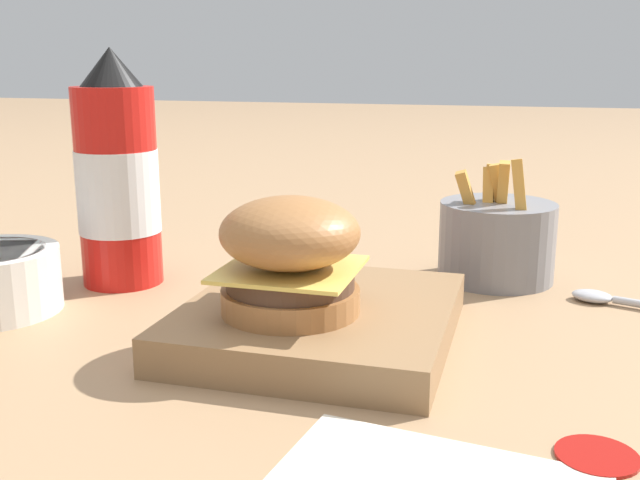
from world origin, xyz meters
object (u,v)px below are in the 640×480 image
Objects in this scene: burger at (290,255)px; fries_basket at (497,240)px; ketchup_bottle at (118,180)px; serving_board at (320,320)px; spoon at (622,301)px.

fries_basket is at bearing 149.09° from burger.
serving_board is at bearing 67.65° from ketchup_bottle.
ketchup_bottle reaches higher than serving_board.
serving_board is at bearing 150.68° from burger.
fries_basket is 0.87× the size of spoon.
spoon is at bearing 121.90° from serving_board.
ketchup_bottle is (-0.12, -0.21, 0.03)m from burger.
spoon is (-0.15, 0.24, -0.01)m from serving_board.
fries_basket is (-0.11, 0.35, -0.06)m from ketchup_bottle.
burger is 0.31m from spoon.
burger is 0.46× the size of ketchup_bottle.
fries_basket is at bearing 107.46° from ketchup_bottle.
fries_basket is (-0.20, 0.12, 0.03)m from serving_board.
serving_board is 0.24m from fries_basket.
burger is 0.27m from fries_basket.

